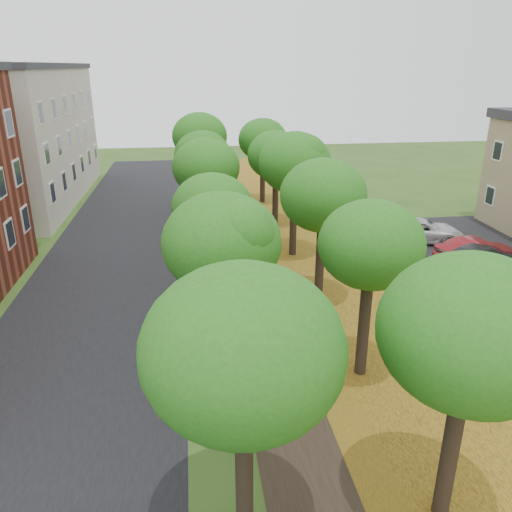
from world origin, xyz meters
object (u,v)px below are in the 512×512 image
object	(u,v)px
car_silver	(493,274)
car_grey	(482,258)
car_white	(422,230)
car_red	(479,253)

from	to	relation	value
car_silver	car_grey	distance (m)	2.13
car_silver	car_white	xyz separation A→B (m)	(-0.33, 7.14, -0.08)
car_red	car_white	bearing A→B (deg)	15.39
car_red	car_white	size ratio (longest dim) A/B	0.91
car_silver	car_red	bearing A→B (deg)	-28.11
car_grey	car_silver	bearing A→B (deg)	140.99
car_silver	car_red	size ratio (longest dim) A/B	1.00
car_red	car_white	distance (m)	4.43
car_red	car_grey	bearing A→B (deg)	158.36
car_red	car_grey	world-z (taller)	car_grey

